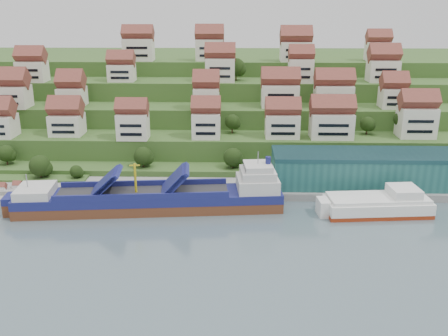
{
  "coord_description": "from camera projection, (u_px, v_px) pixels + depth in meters",
  "views": [
    {
      "loc": [
        10.73,
        -125.6,
        54.57
      ],
      "look_at": [
        7.29,
        14.0,
        8.0
      ],
      "focal_mm": 40.0,
      "sensor_mm": 36.0,
      "label": 1
    }
  ],
  "objects": [
    {
      "name": "quay",
      "position": [
        266.0,
        189.0,
        150.04
      ],
      "size": [
        180.0,
        14.0,
        2.2
      ],
      "primitive_type": "cube",
      "color": "gray",
      "rests_on": "ground"
    },
    {
      "name": "second_ship",
      "position": [
        379.0,
        205.0,
        134.72
      ],
      "size": [
        28.64,
        12.74,
        8.07
      ],
      "rotation": [
        0.0,
        0.0,
        0.09
      ],
      "color": "maroon",
      "rests_on": "ground"
    },
    {
      "name": "flagpole",
      "position": [
        261.0,
        176.0,
        143.51
      ],
      "size": [
        1.28,
        0.16,
        8.0
      ],
      "color": "gray",
      "rests_on": "quay"
    },
    {
      "name": "warehouse",
      "position": [
        373.0,
        169.0,
        149.26
      ],
      "size": [
        60.0,
        15.0,
        10.0
      ],
      "primitive_type": "cube",
      "color": "#225D59",
      "rests_on": "quay"
    },
    {
      "name": "pebble_beach",
      "position": [
        6.0,
        192.0,
        149.21
      ],
      "size": [
        45.0,
        20.0,
        1.0
      ],
      "primitive_type": "cube",
      "color": "gray",
      "rests_on": "ground"
    },
    {
      "name": "cargo_ship",
      "position": [
        158.0,
        199.0,
        137.11
      ],
      "size": [
        72.97,
        17.91,
        15.95
      ],
      "rotation": [
        0.0,
        0.0,
        0.09
      ],
      "color": "brown",
      "rests_on": "ground"
    },
    {
      "name": "hillside_village",
      "position": [
        224.0,
        89.0,
        184.86
      ],
      "size": [
        156.08,
        62.24,
        29.09
      ],
      "color": "silver",
      "rests_on": "ground"
    },
    {
      "name": "hillside_trees",
      "position": [
        190.0,
        118.0,
        173.38
      ],
      "size": [
        146.18,
        62.76,
        30.86
      ],
      "color": "#203712",
      "rests_on": "ground"
    },
    {
      "name": "ground",
      "position": [
        196.0,
        212.0,
        136.63
      ],
      "size": [
        300.0,
        300.0,
        0.0
      ],
      "primitive_type": "plane",
      "color": "slate",
      "rests_on": "ground"
    },
    {
      "name": "hillside",
      "position": [
        213.0,
        102.0,
        231.46
      ],
      "size": [
        260.0,
        128.0,
        31.0
      ],
      "color": "#2D4C1E",
      "rests_on": "ground"
    }
  ]
}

